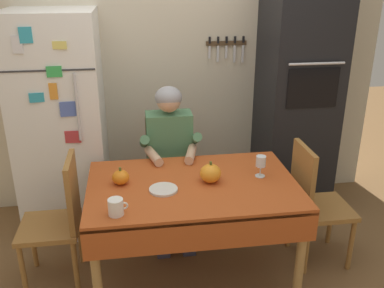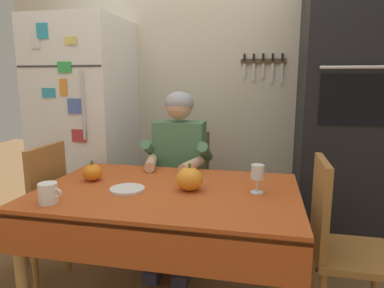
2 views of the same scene
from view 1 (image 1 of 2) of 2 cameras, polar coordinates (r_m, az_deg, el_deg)
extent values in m
plane|color=brown|center=(3.21, 0.36, -17.90)|extent=(10.00, 10.00, 0.00)
cube|color=beige|center=(3.88, -1.92, 10.73)|extent=(3.70, 0.10, 2.60)
cube|color=#4C3823|center=(3.86, 4.58, 13.25)|extent=(0.36, 0.02, 0.04)
cube|color=silver|center=(3.83, 2.34, 12.11)|extent=(0.02, 0.01, 0.11)
cube|color=black|center=(3.82, 2.37, 13.65)|extent=(0.02, 0.01, 0.06)
cube|color=silver|center=(3.85, 3.46, 11.89)|extent=(0.02, 0.01, 0.14)
cube|color=black|center=(3.83, 3.50, 13.66)|extent=(0.02, 0.01, 0.06)
cube|color=silver|center=(3.86, 4.58, 12.12)|extent=(0.02, 0.01, 0.11)
cube|color=black|center=(3.85, 4.63, 13.66)|extent=(0.02, 0.01, 0.06)
cube|color=silver|center=(3.89, 5.67, 11.85)|extent=(0.02, 0.01, 0.15)
cube|color=black|center=(3.86, 5.75, 13.66)|extent=(0.02, 0.01, 0.06)
cube|color=silver|center=(3.90, 6.76, 11.81)|extent=(0.02, 0.01, 0.16)
cube|color=black|center=(3.88, 6.85, 13.66)|extent=(0.02, 0.01, 0.06)
cube|color=white|center=(3.63, -17.00, 2.41)|extent=(0.68, 0.68, 1.80)
cylinder|color=silver|center=(3.19, -15.01, 4.69)|extent=(0.02, 0.02, 0.50)
cube|color=#333335|center=(3.17, -18.86, 9.22)|extent=(0.67, 0.01, 0.01)
cube|color=teal|center=(3.22, -19.98, 5.81)|extent=(0.10, 0.02, 0.07)
cube|color=#E5D666|center=(3.12, -17.23, 12.45)|extent=(0.10, 0.02, 0.05)
cube|color=green|center=(3.16, -17.88, 9.14)|extent=(0.10, 0.01, 0.08)
cube|color=silver|center=(3.17, -22.25, 12.13)|extent=(0.07, 0.01, 0.12)
cube|color=#B73338|center=(3.28, -15.56, 0.91)|extent=(0.12, 0.02, 0.09)
cube|color=#4C66B7|center=(3.21, -16.16, 4.48)|extent=(0.12, 0.02, 0.11)
cube|color=orange|center=(3.19, -17.97, 6.68)|extent=(0.06, 0.01, 0.12)
cube|color=teal|center=(3.14, -21.28, 13.35)|extent=(0.09, 0.02, 0.11)
cube|color=black|center=(3.85, 13.78, 6.20)|extent=(0.60, 0.60, 2.10)
cube|color=black|center=(3.54, 15.79, 7.16)|extent=(0.42, 0.01, 0.32)
cylinder|color=silver|center=(3.48, 16.30, 10.23)|extent=(0.45, 0.02, 0.02)
cylinder|color=tan|center=(2.75, -12.55, -16.99)|extent=(0.06, 0.06, 0.70)
cylinder|color=tan|center=(3.40, -11.79, -8.72)|extent=(0.06, 0.06, 0.70)
cylinder|color=tan|center=(2.92, 14.21, -14.55)|extent=(0.06, 0.06, 0.70)
cylinder|color=tan|center=(3.53, 9.54, -7.23)|extent=(0.06, 0.06, 0.70)
cube|color=#B24C1E|center=(2.89, 0.09, -5.59)|extent=(1.40, 0.90, 0.04)
cube|color=#B24C1E|center=(2.56, 1.58, -12.14)|extent=(1.40, 0.01, 0.20)
cube|color=brown|center=(3.62, -2.99, -4.71)|extent=(0.40, 0.40, 0.04)
cube|color=brown|center=(3.68, -3.34, 0.13)|extent=(0.36, 0.04, 0.48)
cylinder|color=brown|center=(3.57, -5.40, -9.32)|extent=(0.04, 0.04, 0.41)
cylinder|color=brown|center=(3.87, -5.70, -6.72)|extent=(0.04, 0.04, 0.41)
cylinder|color=brown|center=(3.60, 0.08, -8.95)|extent=(0.04, 0.04, 0.41)
cylinder|color=brown|center=(3.89, -0.66, -6.40)|extent=(0.04, 0.04, 0.41)
cube|color=#38384C|center=(3.49, -3.91, -13.37)|extent=(0.10, 0.22, 0.08)
cube|color=#38384C|center=(3.51, -0.57, -13.13)|extent=(0.10, 0.22, 0.08)
cylinder|color=#38384C|center=(3.44, -4.08, -10.21)|extent=(0.09, 0.09, 0.38)
cylinder|color=#38384C|center=(3.45, -0.72, -9.98)|extent=(0.09, 0.09, 0.38)
cube|color=#38384C|center=(3.44, -4.25, -4.98)|extent=(0.12, 0.40, 0.11)
cube|color=#38384C|center=(3.46, -1.26, -4.80)|extent=(0.12, 0.40, 0.11)
cube|color=#4C7F56|center=(3.44, -3.04, 0.33)|extent=(0.36, 0.20, 0.48)
cylinder|color=#4C7F56|center=(3.35, -6.35, 0.34)|extent=(0.07, 0.26, 0.18)
cylinder|color=#4C7F56|center=(3.38, 0.43, 0.70)|extent=(0.07, 0.26, 0.18)
cylinder|color=#D8A884|center=(3.21, -5.11, -1.63)|extent=(0.13, 0.27, 0.07)
cylinder|color=#D8A884|center=(3.24, -0.16, -1.34)|extent=(0.13, 0.27, 0.07)
sphere|color=#D8A884|center=(3.30, -3.13, 5.84)|extent=(0.19, 0.19, 0.19)
ellipsoid|color=#99999E|center=(3.31, -3.15, 6.22)|extent=(0.21, 0.21, 0.17)
cube|color=#9E6B33|center=(3.14, -18.44, -10.42)|extent=(0.40, 0.40, 0.04)
cube|color=#9E6B33|center=(2.99, -15.62, -6.15)|extent=(0.04, 0.36, 0.48)
cylinder|color=#9E6B33|center=(3.44, -20.39, -12.15)|extent=(0.04, 0.04, 0.41)
cylinder|color=#9E6B33|center=(3.38, -14.64, -12.05)|extent=(0.04, 0.04, 0.41)
cylinder|color=#9E6B33|center=(3.17, -21.56, -15.56)|extent=(0.04, 0.04, 0.41)
cylinder|color=#9E6B33|center=(3.10, -15.23, -15.54)|extent=(0.04, 0.04, 0.41)
cube|color=#9E6B33|center=(3.34, 16.97, -8.16)|extent=(0.40, 0.40, 0.04)
cube|color=#9E6B33|center=(3.15, 14.51, -4.46)|extent=(0.04, 0.36, 0.48)
cylinder|color=#9E6B33|center=(3.41, 20.40, -12.49)|extent=(0.04, 0.04, 0.41)
cylinder|color=#9E6B33|center=(3.27, 14.99, -13.37)|extent=(0.04, 0.04, 0.41)
cylinder|color=#9E6B33|center=(3.66, 17.93, -9.62)|extent=(0.04, 0.04, 0.41)
cylinder|color=#9E6B33|center=(3.53, 12.87, -10.28)|extent=(0.04, 0.04, 0.41)
cylinder|color=white|center=(2.55, -10.11, -8.26)|extent=(0.09, 0.09, 0.10)
torus|color=white|center=(2.54, -9.01, -8.11)|extent=(0.05, 0.01, 0.05)
cylinder|color=white|center=(3.01, 9.03, -4.21)|extent=(0.07, 0.07, 0.01)
cylinder|color=white|center=(2.99, 9.07, -3.55)|extent=(0.01, 0.01, 0.07)
cylinder|color=white|center=(2.96, 9.15, -2.27)|extent=(0.07, 0.07, 0.08)
ellipsoid|color=orange|center=(2.87, 2.48, -3.92)|extent=(0.14, 0.14, 0.13)
cylinder|color=#4C6023|center=(2.84, 2.50, -2.58)|extent=(0.02, 0.02, 0.02)
ellipsoid|color=orange|center=(2.89, -9.48, -4.39)|extent=(0.11, 0.11, 0.10)
cylinder|color=#4C6023|center=(2.86, -9.56, -3.32)|extent=(0.02, 0.02, 0.02)
cylinder|color=silver|center=(2.79, -3.83, -6.06)|extent=(0.19, 0.19, 0.02)
camera|label=2|loc=(1.41, 32.94, -13.36)|focal=31.81mm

